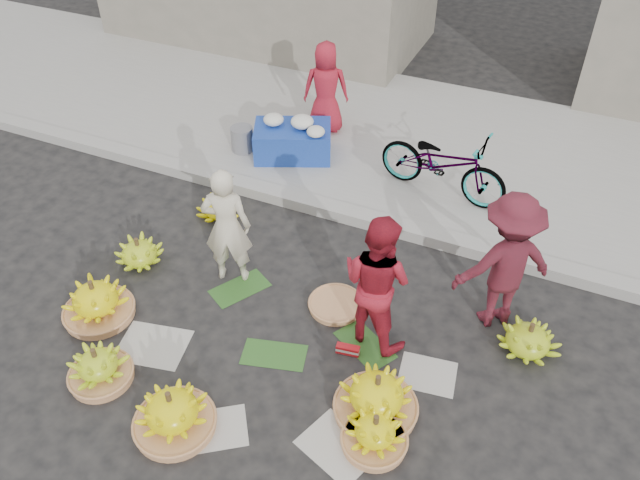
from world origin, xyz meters
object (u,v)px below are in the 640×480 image
at_px(flower_table, 293,139).
at_px(banana_bunch_0, 96,301).
at_px(vendor_cream, 227,227).
at_px(bicycle, 443,163).
at_px(banana_bunch_4, 377,396).

bearing_deg(flower_table, banana_bunch_0, -122.64).
distance_m(vendor_cream, flower_table, 2.53).
xyz_separation_m(vendor_cream, bicycle, (1.76, 2.43, -0.15)).
bearing_deg(bicycle, flower_table, 97.63).
relative_size(vendor_cream, flower_table, 1.16).
height_order(banana_bunch_4, vendor_cream, vendor_cream).
bearing_deg(banana_bunch_4, vendor_cream, 153.73).
xyz_separation_m(banana_bunch_4, vendor_cream, (-2.15, 1.06, 0.50)).
distance_m(vendor_cream, bicycle, 3.01).
height_order(vendor_cream, flower_table, vendor_cream).
bearing_deg(vendor_cream, banana_bunch_4, 133.49).
distance_m(banana_bunch_0, bicycle, 4.52).
bearing_deg(banana_bunch_4, flower_table, 126.01).
relative_size(banana_bunch_0, banana_bunch_4, 1.01).
bearing_deg(vendor_cream, banana_bunch_0, 28.34).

